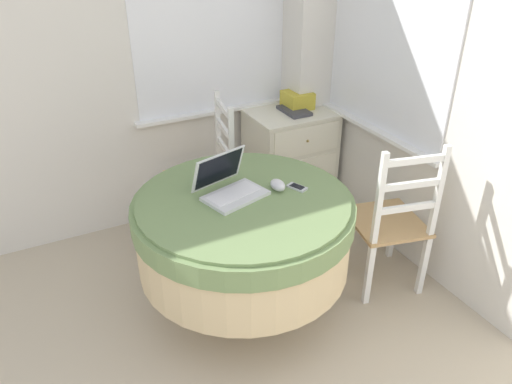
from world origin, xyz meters
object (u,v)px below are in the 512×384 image
Objects in this scene: laptop at (229,186)px; computer_mouse at (278,185)px; dining_chair_near_right_window at (391,222)px; book_on_cabinet at (294,111)px; dining_chair_near_back_window at (206,175)px; corner_cabinet at (290,159)px; round_dining_table at (244,228)px; cell_phone at (297,187)px; storage_box at (297,100)px.

laptop is 0.25m from computer_mouse.
laptop reaches higher than computer_mouse.
computer_mouse is at bearing 166.93° from dining_chair_near_right_window.
dining_chair_near_right_window is (0.92, -0.23, -0.36)m from laptop.
book_on_cabinet is at bearing 90.58° from dining_chair_near_right_window.
computer_mouse is at bearing -85.95° from dining_chair_near_back_window.
computer_mouse is at bearing -16.36° from laptop.
book_on_cabinet is at bearing -69.21° from corner_cabinet.
round_dining_table is at bearing -58.16° from laptop.
laptop is 0.36m from cell_phone.
computer_mouse is 0.89× the size of cell_phone.
cell_phone reaches higher than round_dining_table.
storage_box is (0.06, 1.17, 0.37)m from dining_chair_near_right_window.
round_dining_table is at bearing -132.66° from storage_box.
computer_mouse is (0.20, -0.00, 0.21)m from round_dining_table.
corner_cabinet is 3.91× the size of storage_box.
dining_chair_near_back_window reaches higher than cell_phone.
corner_cabinet is (0.65, 0.97, -0.41)m from computer_mouse.
round_dining_table is 0.24m from laptop.
round_dining_table is 0.90m from dining_chair_near_back_window.
computer_mouse reaches higher than corner_cabinet.
cell_phone is (0.34, -0.10, -0.04)m from laptop.
dining_chair_near_right_window reaches higher than corner_cabinet.
dining_chair_near_right_window reaches higher than storage_box.
cell_phone is 0.15× the size of corner_cabinet.
computer_mouse is 0.14× the size of corner_cabinet.
book_on_cabinet is at bearing 43.79° from laptop.
computer_mouse is 1.15m from book_on_cabinet.
laptop is 3.52× the size of computer_mouse.
cell_phone is 0.67m from dining_chair_near_right_window.
storage_box reaches higher than round_dining_table.
laptop reaches higher than storage_box.
round_dining_table is at bearing 169.76° from dining_chair_near_right_window.
cell_phone is 0.12× the size of dining_chair_near_back_window.
dining_chair_near_right_window is at bearing -10.24° from round_dining_table.
cell_phone is at bearing -16.90° from laptop.
dining_chair_near_back_window is at bearing 94.05° from computer_mouse.
cell_phone is 1.13m from book_on_cabinet.
round_dining_table is 1.50× the size of corner_cabinet.
laptop is 1.01m from dining_chair_near_right_window.
computer_mouse is at bearing -0.39° from round_dining_table.
cell_phone is 1.20m from corner_cabinet.
corner_cabinet is 2.99× the size of book_on_cabinet.
cell_phone is at bearing -120.11° from book_on_cabinet.
cell_phone is at bearing -6.47° from round_dining_table.
dining_chair_near_right_window reaches higher than computer_mouse.
dining_chair_near_back_window reaches higher than corner_cabinet.
book_on_cabinet is (0.01, -0.02, 0.39)m from corner_cabinet.
dining_chair_near_back_window is (-0.06, 0.88, -0.34)m from computer_mouse.
dining_chair_near_back_window reaches higher than storage_box.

